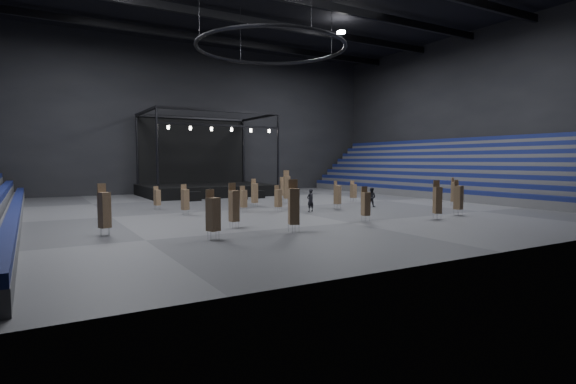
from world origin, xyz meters
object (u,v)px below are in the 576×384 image
chair_stack_0 (278,198)px  chair_stack_12 (234,205)px  flight_case_left (194,196)px  chair_stack_3 (287,187)px  chair_stack_10 (337,194)px  chair_stack_15 (458,197)px  chair_stack_13 (437,199)px  crew_member (371,197)px  stage (205,182)px  chair_stack_8 (283,188)px  chair_stack_16 (244,198)px  chair_stack_1 (454,191)px  flight_case_mid (242,196)px  man_center (310,200)px  flight_case_right (259,194)px  chair_stack_7 (255,193)px  chair_stack_6 (157,197)px  chair_stack_14 (185,199)px  chair_stack_2 (294,205)px  chair_stack_11 (353,191)px  chair_stack_9 (213,213)px  chair_stack_4 (366,203)px  chair_stack_5 (104,209)px

chair_stack_0 → chair_stack_12: 8.83m
flight_case_left → chair_stack_3: 9.33m
chair_stack_10 → chair_stack_15: size_ratio=0.89×
chair_stack_13 → crew_member: chair_stack_13 is taller
stage → flight_case_left: 8.09m
chair_stack_8 → chair_stack_10: chair_stack_10 is taller
chair_stack_3 → chair_stack_16: (-6.31, -4.41, -0.48)m
chair_stack_1 → crew_member: size_ratio=1.53×
flight_case_left → flight_case_mid: bearing=-9.7°
chair_stack_8 → man_center: (-3.39, -10.38, -0.31)m
chair_stack_16 → flight_case_mid: bearing=61.0°
flight_case_right → flight_case_mid: bearing=-166.4°
chair_stack_16 → man_center: (4.54, -2.30, -0.17)m
chair_stack_15 → chair_stack_16: bearing=131.9°
flight_case_right → flight_case_left: bearing=177.7°
chair_stack_16 → crew_member: chair_stack_16 is taller
stage → chair_stack_10: bearing=-77.8°
flight_case_mid → chair_stack_3: size_ratio=0.37×
flight_case_left → man_center: man_center is taller
flight_case_left → chair_stack_7: bearing=-71.7°
chair_stack_6 → chair_stack_12: 12.17m
chair_stack_6 → chair_stack_14: size_ratio=0.85×
chair_stack_3 → chair_stack_8: (1.61, 3.68, -0.34)m
stage → chair_stack_8: 10.93m
chair_stack_7 → crew_member: chair_stack_7 is taller
chair_stack_13 → chair_stack_3: bearing=121.8°
chair_stack_2 → chair_stack_1: bearing=33.5°
chair_stack_11 → crew_member: chair_stack_11 is taller
chair_stack_3 → man_center: bearing=-88.9°
chair_stack_2 → chair_stack_12: (-2.20, 3.02, -0.14)m
flight_case_right → chair_stack_9: bearing=-121.5°
chair_stack_7 → chair_stack_0: bearing=-91.3°
chair_stack_7 → chair_stack_10: bearing=-43.8°
chair_stack_3 → chair_stack_4: (-1.70, -13.10, -0.36)m
chair_stack_5 → chair_stack_12: bearing=-32.5°
stage → man_center: (1.22, -20.29, -0.58)m
chair_stack_1 → man_center: size_ratio=1.41×
chair_stack_3 → chair_stack_14: 11.44m
flight_case_mid → chair_stack_0: 11.27m
chair_stack_12 → man_center: bearing=22.0°
chair_stack_4 → chair_stack_13: 5.07m
flight_case_mid → chair_stack_11: bearing=-42.6°
chair_stack_12 → chair_stack_13: size_ratio=1.01×
flight_case_left → chair_stack_12: 18.43m
chair_stack_4 → chair_stack_10: (2.94, 7.04, 0.01)m
chair_stack_8 → chair_stack_9: 23.17m
chair_stack_13 → chair_stack_15: bearing=33.9°
chair_stack_2 → chair_stack_11: bearing=60.4°
flight_case_left → flight_case_mid: 4.76m
chair_stack_6 → chair_stack_16: bearing=-58.0°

